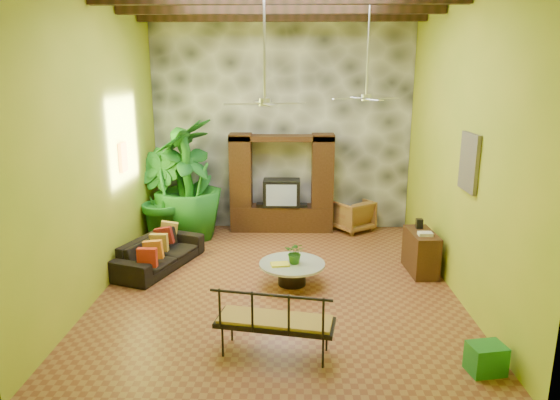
{
  "coord_description": "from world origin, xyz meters",
  "views": [
    {
      "loc": [
        0.2,
        -8.25,
        3.63
      ],
      "look_at": [
        0.02,
        0.2,
        1.48
      ],
      "focal_mm": 32.0,
      "sensor_mm": 36.0,
      "label": 1
    }
  ],
  "objects_px": {
    "coffee_table": "(292,271)",
    "tall_plant_c": "(188,179)",
    "wicker_armchair": "(353,215)",
    "tall_plant_b": "(160,197)",
    "entertainment_center": "(282,191)",
    "sofa": "(160,252)",
    "ceiling_fan_back": "(367,86)",
    "green_bin": "(486,359)",
    "tall_plant_a": "(189,188)",
    "side_console": "(421,252)",
    "ceiling_fan_front": "(265,89)",
    "iron_bench": "(275,319)"
  },
  "relations": [
    {
      "from": "entertainment_center",
      "to": "tall_plant_a",
      "type": "relative_size",
      "value": 1.05
    },
    {
      "from": "tall_plant_b",
      "to": "green_bin",
      "type": "xyz_separation_m",
      "value": [
        5.3,
        -4.93,
        -0.83
      ]
    },
    {
      "from": "tall_plant_b",
      "to": "coffee_table",
      "type": "xyz_separation_m",
      "value": [
        2.89,
        -2.28,
        -0.77
      ]
    },
    {
      "from": "entertainment_center",
      "to": "ceiling_fan_front",
      "type": "bearing_deg",
      "value": -93.24
    },
    {
      "from": "coffee_table",
      "to": "tall_plant_c",
      "type": "bearing_deg",
      "value": 132.03
    },
    {
      "from": "sofa",
      "to": "tall_plant_a",
      "type": "distance_m",
      "value": 2.04
    },
    {
      "from": "entertainment_center",
      "to": "ceiling_fan_front",
      "type": "xyz_separation_m",
      "value": [
        -0.2,
        -3.54,
        2.44
      ]
    },
    {
      "from": "entertainment_center",
      "to": "tall_plant_c",
      "type": "bearing_deg",
      "value": -163.97
    },
    {
      "from": "wicker_armchair",
      "to": "tall_plant_a",
      "type": "xyz_separation_m",
      "value": [
        -3.74,
        -0.59,
        0.77
      ]
    },
    {
      "from": "wicker_armchair",
      "to": "coffee_table",
      "type": "xyz_separation_m",
      "value": [
        -1.44,
        -3.18,
        -0.12
      ]
    },
    {
      "from": "side_console",
      "to": "coffee_table",
      "type": "bearing_deg",
      "value": -168.8
    },
    {
      "from": "sofa",
      "to": "tall_plant_c",
      "type": "bearing_deg",
      "value": 13.08
    },
    {
      "from": "green_bin",
      "to": "iron_bench",
      "type": "bearing_deg",
      "value": 173.46
    },
    {
      "from": "tall_plant_b",
      "to": "tall_plant_c",
      "type": "bearing_deg",
      "value": 26.66
    },
    {
      "from": "tall_plant_a",
      "to": "tall_plant_b",
      "type": "bearing_deg",
      "value": -152.29
    },
    {
      "from": "coffee_table",
      "to": "green_bin",
      "type": "height_order",
      "value": "coffee_table"
    },
    {
      "from": "iron_bench",
      "to": "green_bin",
      "type": "relative_size",
      "value": 3.76
    },
    {
      "from": "tall_plant_a",
      "to": "green_bin",
      "type": "bearing_deg",
      "value": -48.06
    },
    {
      "from": "tall_plant_a",
      "to": "side_console",
      "type": "relative_size",
      "value": 2.32
    },
    {
      "from": "wicker_armchair",
      "to": "entertainment_center",
      "type": "bearing_deg",
      "value": -35.0
    },
    {
      "from": "wicker_armchair",
      "to": "green_bin",
      "type": "distance_m",
      "value": 5.91
    },
    {
      "from": "tall_plant_c",
      "to": "iron_bench",
      "type": "bearing_deg",
      "value": -66.97
    },
    {
      "from": "ceiling_fan_back",
      "to": "sofa",
      "type": "height_order",
      "value": "ceiling_fan_back"
    },
    {
      "from": "ceiling_fan_back",
      "to": "tall_plant_b",
      "type": "relative_size",
      "value": 0.91
    },
    {
      "from": "ceiling_fan_front",
      "to": "ceiling_fan_back",
      "type": "bearing_deg",
      "value": 41.63
    },
    {
      "from": "sofa",
      "to": "side_console",
      "type": "distance_m",
      "value": 4.95
    },
    {
      "from": "wicker_armchair",
      "to": "green_bin",
      "type": "height_order",
      "value": "wicker_armchair"
    },
    {
      "from": "tall_plant_b",
      "to": "tall_plant_a",
      "type": "bearing_deg",
      "value": 27.71
    },
    {
      "from": "ceiling_fan_front",
      "to": "coffee_table",
      "type": "bearing_deg",
      "value": 40.07
    },
    {
      "from": "entertainment_center",
      "to": "wicker_armchair",
      "type": "distance_m",
      "value": 1.79
    },
    {
      "from": "ceiling_fan_back",
      "to": "tall_plant_a",
      "type": "relative_size",
      "value": 0.82
    },
    {
      "from": "tall_plant_c",
      "to": "green_bin",
      "type": "distance_m",
      "value": 7.13
    },
    {
      "from": "coffee_table",
      "to": "iron_bench",
      "type": "height_order",
      "value": "iron_bench"
    },
    {
      "from": "tall_plant_a",
      "to": "iron_bench",
      "type": "relative_size",
      "value": 1.4
    },
    {
      "from": "sofa",
      "to": "tall_plant_b",
      "type": "bearing_deg",
      "value": 32.94
    },
    {
      "from": "ceiling_fan_back",
      "to": "green_bin",
      "type": "xyz_separation_m",
      "value": [
        1.05,
        -3.88,
        -3.21
      ]
    },
    {
      "from": "tall_plant_b",
      "to": "side_console",
      "type": "distance_m",
      "value": 5.59
    },
    {
      "from": "wicker_armchair",
      "to": "ceiling_fan_front",
      "type": "bearing_deg",
      "value": 26.57
    },
    {
      "from": "entertainment_center",
      "to": "tall_plant_a",
      "type": "bearing_deg",
      "value": -164.43
    },
    {
      "from": "ceiling_fan_back",
      "to": "iron_bench",
      "type": "bearing_deg",
      "value": -113.96
    },
    {
      "from": "ceiling_fan_front",
      "to": "iron_bench",
      "type": "bearing_deg",
      "value": -83.85
    },
    {
      "from": "wicker_armchair",
      "to": "tall_plant_b",
      "type": "relative_size",
      "value": 0.4
    },
    {
      "from": "tall_plant_a",
      "to": "tall_plant_b",
      "type": "height_order",
      "value": "tall_plant_a"
    },
    {
      "from": "tall_plant_b",
      "to": "tall_plant_c",
      "type": "xyz_separation_m",
      "value": [
        0.57,
        0.29,
        0.33
      ]
    },
    {
      "from": "tall_plant_a",
      "to": "tall_plant_b",
      "type": "distance_m",
      "value": 0.68
    },
    {
      "from": "tall_plant_c",
      "to": "side_console",
      "type": "height_order",
      "value": "tall_plant_c"
    },
    {
      "from": "sofa",
      "to": "green_bin",
      "type": "bearing_deg",
      "value": -104.34
    },
    {
      "from": "entertainment_center",
      "to": "sofa",
      "type": "distance_m",
      "value": 3.4
    },
    {
      "from": "sofa",
      "to": "tall_plant_c",
      "type": "relative_size",
      "value": 0.76
    },
    {
      "from": "iron_bench",
      "to": "tall_plant_b",
      "type": "bearing_deg",
      "value": 130.28
    }
  ]
}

